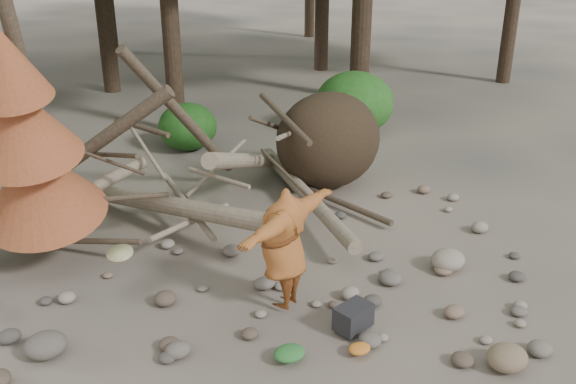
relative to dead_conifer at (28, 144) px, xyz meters
name	(u,v)px	position (x,y,z in m)	size (l,w,h in m)	color
ground	(325,326)	(3.12, -3.37, -2.11)	(120.00, 120.00, 0.00)	#514C44
deadfall_pile	(305,147)	(5.13, 0.87, -1.16)	(8.55, 5.24, 3.30)	#332619
dead_conifer	(28,144)	(0.00, 0.00, 0.00)	(2.06, 2.16, 4.35)	#4C3F30
bush_mid	(187,127)	(3.92, 4.43, -1.55)	(1.40, 1.40, 1.12)	#215819
bush_right	(354,103)	(8.12, 3.63, -1.31)	(2.00, 2.00, 1.60)	#2A6820
frisbee_thrower	(284,248)	(2.82, -2.72, -1.13)	(3.62, 1.62, 1.81)	#985222
backpack	(353,320)	(3.40, -3.63, -1.94)	(0.50, 0.33, 0.33)	black
cloth_green	(290,356)	(2.34, -3.81, -2.03)	(0.42, 0.35, 0.16)	#29672C
cloth_orange	(359,352)	(3.19, -4.12, -2.06)	(0.30, 0.24, 0.11)	#BE6B20
boulder_front_right	(507,358)	(4.67, -5.18, -1.95)	(0.53, 0.48, 0.32)	#79664C
boulder_mid_right	(448,260)	(5.64, -2.94, -1.94)	(0.56, 0.50, 0.34)	gray
boulder_mid_left	(46,345)	(-0.37, -2.27, -1.95)	(0.54, 0.49, 0.32)	#58514A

